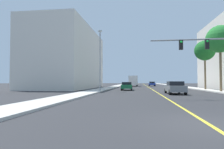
{
  "coord_description": "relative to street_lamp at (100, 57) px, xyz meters",
  "views": [
    {
      "loc": [
        -2.44,
        -7.3,
        1.51
      ],
      "look_at": [
        -5.91,
        18.53,
        2.39
      ],
      "focal_mm": 31.73,
      "sensor_mm": 36.0,
      "label": 1
    }
  ],
  "objects": [
    {
      "name": "car_green",
      "position": [
        3.62,
        4.93,
        -4.27
      ],
      "size": [
        1.85,
        4.61,
        1.36
      ],
      "rotation": [
        0.0,
        0.0,
        0.02
      ],
      "color": "#196638",
      "rests_on": "ground"
    },
    {
      "name": "ground",
      "position": [
        8.0,
        21.03,
        -4.99
      ],
      "size": [
        192.0,
        192.0,
        0.0
      ],
      "primitive_type": "plane",
      "color": "#2D2D30"
    },
    {
      "name": "sidewalk_left",
      "position": [
        -0.78,
        21.03,
        -4.91
      ],
      "size": [
        2.56,
        168.0,
        0.15
      ],
      "primitive_type": "cube",
      "color": "beige",
      "rests_on": "ground"
    },
    {
      "name": "delivery_truck",
      "position": [
        4.05,
        30.53,
        -3.37
      ],
      "size": [
        2.51,
        8.42,
        3.03
      ],
      "rotation": [
        0.0,
        0.0,
        -0.01
      ],
      "color": "silver",
      "rests_on": "ground"
    },
    {
      "name": "palm_mid",
      "position": [
        16.53,
        -0.01,
        2.17
      ],
      "size": [
        3.7,
        3.7,
        8.91
      ],
      "color": "brown",
      "rests_on": "sidewalk_right"
    },
    {
      "name": "street_lamp",
      "position": [
        0.0,
        0.0,
        0.0
      ],
      "size": [
        0.56,
        0.28,
        8.81
      ],
      "color": "gray",
      "rests_on": "sidewalk_left"
    },
    {
      "name": "sidewalk_right",
      "position": [
        16.78,
        21.03,
        -4.91
      ],
      "size": [
        2.56,
        168.0,
        0.15
      ],
      "primitive_type": "cube",
      "color": "beige",
      "rests_on": "ground"
    },
    {
      "name": "car_blue",
      "position": [
        9.61,
        33.24,
        -4.28
      ],
      "size": [
        1.87,
        4.34,
        1.36
      ],
      "rotation": [
        0.0,
        0.0,
        0.01
      ],
      "color": "#1E389E",
      "rests_on": "ground"
    },
    {
      "name": "lane_marking_center",
      "position": [
        8.0,
        21.03,
        -4.98
      ],
      "size": [
        0.16,
        144.0,
        0.01
      ],
      "primitive_type": "cube",
      "color": "yellow",
      "rests_on": "ground"
    },
    {
      "name": "building_left_near",
      "position": [
        -9.16,
        12.04,
        1.24
      ],
      "size": [
        10.35,
        23.96,
        12.46
      ],
      "primitive_type": "cube",
      "color": "silver",
      "rests_on": "ground"
    },
    {
      "name": "car_gray",
      "position": [
        9.77,
        -4.38,
        -4.21
      ],
      "size": [
        1.89,
        4.43,
        1.49
      ],
      "rotation": [
        0.0,
        0.0,
        0.01
      ],
      "color": "slate",
      "rests_on": "ground"
    },
    {
      "name": "palm_far",
      "position": [
        16.68,
        6.72,
        1.64
      ],
      "size": [
        3.38,
        3.38,
        8.23
      ],
      "color": "brown",
      "rests_on": "sidewalk_right"
    }
  ]
}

